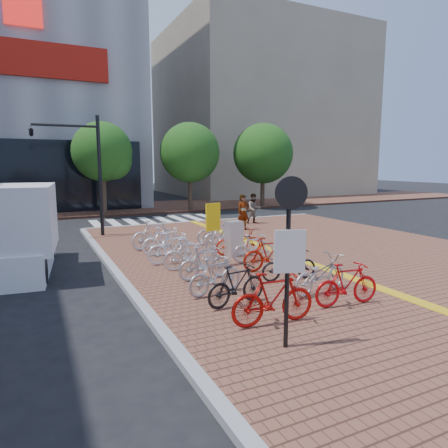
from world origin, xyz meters
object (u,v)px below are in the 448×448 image
pedestrian_a (243,212)px  yellow_sign (213,223)px  bike_10 (289,265)px  bike_15 (216,232)px  bike_4 (190,254)px  bike_5 (173,248)px  bike_3 (205,263)px  traffic_light_pole (69,153)px  bike_8 (347,284)px  bike_14 (222,235)px  bike_12 (254,248)px  box_truck (13,232)px  bike_0 (273,298)px  utility_box (234,238)px  pedestrian_b (254,209)px  bike_9 (320,274)px  bike_13 (239,242)px  bike_7 (154,235)px  bike_6 (166,241)px  bike_1 (237,285)px  bike_2 (215,276)px  notice_sign (289,242)px

pedestrian_a → yellow_sign: size_ratio=0.86×
bike_10 → pedestrian_a: pedestrian_a is taller
bike_10 → bike_15: size_ratio=1.02×
bike_4 → bike_5: bike_5 is taller
bike_3 → traffic_light_pole: bearing=16.9°
bike_3 → bike_8: bike_8 is taller
bike_14 → traffic_light_pole: 7.80m
bike_12 → box_truck: bearing=70.7°
bike_15 → bike_5: bearing=135.7°
bike_4 → pedestrian_a: bearing=-28.9°
bike_0 → utility_box: 6.24m
bike_4 → pedestrian_b: pedestrian_b is taller
bike_5 → utility_box: 2.33m
pedestrian_b → bike_9: bearing=-102.8°
bike_15 → traffic_light_pole: 7.38m
box_truck → bike_5: bearing=-19.2°
bike_12 → bike_13: 1.21m
bike_5 → bike_14: size_ratio=1.03×
bike_7 → bike_6: bearing=173.1°
bike_4 → bike_5: bearing=23.4°
bike_15 → bike_14: bearing=177.1°
pedestrian_b → traffic_light_pole: (-9.37, -0.10, 2.90)m
bike_3 → pedestrian_a: bearing=-36.1°
bike_0 → bike_1: bearing=11.4°
bike_6 → pedestrian_b: 8.55m
bike_7 → utility_box: 3.28m
bike_2 → bike_6: size_ratio=0.93×
bike_10 → pedestrian_b: 10.82m
bike_1 → bike_13: bearing=-37.6°
bike_2 → bike_6: bike_6 is taller
bike_2 → yellow_sign: 2.98m
bike_0 → bike_15: bearing=-11.7°
bike_5 → bike_8: (2.38, -5.52, -0.01)m
bike_1 → bike_9: bearing=-102.2°
utility_box → yellow_sign: (-1.26, -1.02, 0.79)m
bike_0 → bike_5: 5.72m
bike_3 → bike_9: (2.19, -2.37, 0.01)m
bike_13 → notice_sign: size_ratio=0.58×
bike_14 → pedestrian_b: pedestrian_b is taller
bike_10 → bike_1: bearing=124.5°
bike_13 → yellow_sign: 2.16m
bike_6 → bike_7: size_ratio=0.92×
bike_9 → bike_13: bearing=-13.5°
utility_box → box_truck: size_ratio=0.25×
bike_1 → pedestrian_b: 12.93m
bike_9 → bike_13: (0.18, 4.82, -0.02)m
utility_box → yellow_sign: bearing=-140.9°
pedestrian_b → utility_box: bearing=-116.1°
bike_7 → yellow_sign: yellow_sign is taller
pedestrian_b → box_truck: bearing=-147.8°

